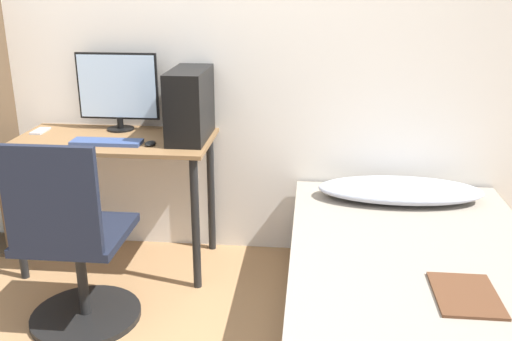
# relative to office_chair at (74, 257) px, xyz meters

# --- Properties ---
(wall_back) EXTENTS (8.00, 0.05, 2.50)m
(wall_back) POSITION_rel_office_chair_xyz_m (0.35, 0.96, 0.88)
(wall_back) COLOR silver
(wall_back) RESTS_ON ground_plane
(desk) EXTENTS (1.09, 0.57, 0.77)m
(desk) POSITION_rel_office_chair_xyz_m (-0.00, 0.65, 0.27)
(desk) COLOR brown
(desk) RESTS_ON ground_plane
(office_chair) EXTENTS (0.54, 0.54, 0.96)m
(office_chair) POSITION_rel_office_chair_xyz_m (0.00, 0.00, 0.00)
(office_chair) COLOR black
(office_chair) RESTS_ON ground_plane
(bed) EXTENTS (1.17, 1.92, 0.46)m
(bed) POSITION_rel_office_chair_xyz_m (1.58, -0.03, -0.15)
(bed) COLOR #4C3D2D
(bed) RESTS_ON ground_plane
(pillow) EXTENTS (0.89, 0.36, 0.11)m
(pillow) POSITION_rel_office_chair_xyz_m (1.58, 0.68, 0.14)
(pillow) COLOR #B2B7C6
(pillow) RESTS_ON bed
(magazine) EXTENTS (0.24, 0.32, 0.01)m
(magazine) POSITION_rel_office_chair_xyz_m (1.70, -0.32, 0.09)
(magazine) COLOR #56331E
(magazine) RESTS_ON bed
(monitor) EXTENTS (0.47, 0.16, 0.45)m
(monitor) POSITION_rel_office_chair_xyz_m (-0.02, 0.84, 0.63)
(monitor) COLOR black
(monitor) RESTS_ON desk
(keyboard) EXTENTS (0.38, 0.12, 0.02)m
(keyboard) POSITION_rel_office_chair_xyz_m (0.00, 0.54, 0.41)
(keyboard) COLOR #33477A
(keyboard) RESTS_ON desk
(pc_tower) EXTENTS (0.19, 0.44, 0.38)m
(pc_tower) POSITION_rel_office_chair_xyz_m (0.43, 0.70, 0.59)
(pc_tower) COLOR black
(pc_tower) RESTS_ON desk
(mouse) EXTENTS (0.06, 0.09, 0.02)m
(mouse) POSITION_rel_office_chair_xyz_m (0.24, 0.54, 0.41)
(mouse) COLOR black
(mouse) RESTS_ON desk
(phone) EXTENTS (0.07, 0.14, 0.01)m
(phone) POSITION_rel_office_chair_xyz_m (-0.47, 0.74, 0.40)
(phone) COLOR #B7B7BC
(phone) RESTS_ON desk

